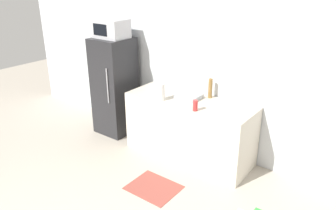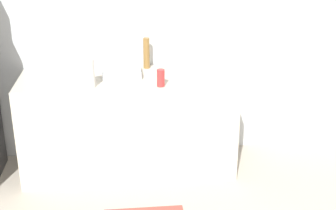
{
  "view_description": "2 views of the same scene",
  "coord_description": "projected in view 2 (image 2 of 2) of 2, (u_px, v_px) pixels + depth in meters",
  "views": [
    {
      "loc": [
        2.32,
        -0.92,
        2.6
      ],
      "look_at": [
        0.3,
        1.79,
        1.23
      ],
      "focal_mm": 35.0,
      "sensor_mm": 36.0,
      "label": 1
    },
    {
      "loc": [
        -0.08,
        -1.2,
        2.19
      ],
      "look_at": [
        0.26,
        2.09,
        0.89
      ],
      "focal_mm": 50.0,
      "sensor_mm": 36.0,
      "label": 2
    }
  ],
  "objects": [
    {
      "name": "paper_towel_roll",
      "position": [
        88.0,
        73.0,
        3.82
      ],
      "size": [
        0.12,
        0.12,
        0.25
      ],
      "primitive_type": "cylinder",
      "color": "white",
      "rests_on": "counter"
    },
    {
      "name": "sink_basin",
      "position": [
        122.0,
        72.0,
        4.16
      ],
      "size": [
        0.34,
        0.28,
        0.06
      ],
      "primitive_type": "cube",
      "color": "#9EA3A8",
      "rests_on": "counter"
    },
    {
      "name": "counter",
      "position": [
        129.0,
        124.0,
        4.3
      ],
      "size": [
        1.9,
        0.69,
        0.91
      ],
      "primitive_type": "cube",
      "color": "beige",
      "rests_on": "ground_plane"
    },
    {
      "name": "wall_back",
      "position": [
        128.0,
        24.0,
        4.36
      ],
      "size": [
        8.0,
        0.06,
        2.6
      ],
      "primitive_type": "cube",
      "color": "silver",
      "rests_on": "ground_plane"
    },
    {
      "name": "bottle_tall",
      "position": [
        146.0,
        53.0,
        4.33
      ],
      "size": [
        0.06,
        0.06,
        0.29
      ],
      "primitive_type": "cylinder",
      "color": "olive",
      "rests_on": "counter"
    },
    {
      "name": "bottle_short",
      "position": [
        161.0,
        78.0,
        3.87
      ],
      "size": [
        0.07,
        0.07,
        0.15
      ],
      "primitive_type": "cylinder",
      "color": "red",
      "rests_on": "counter"
    }
  ]
}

